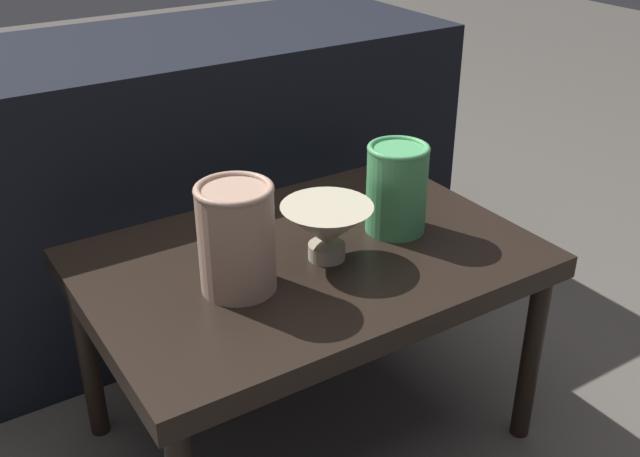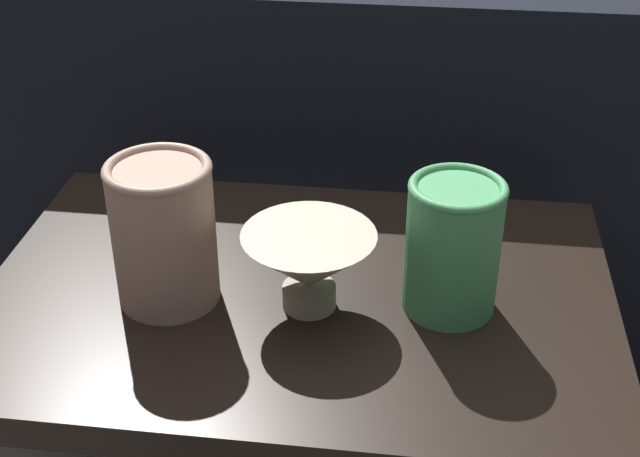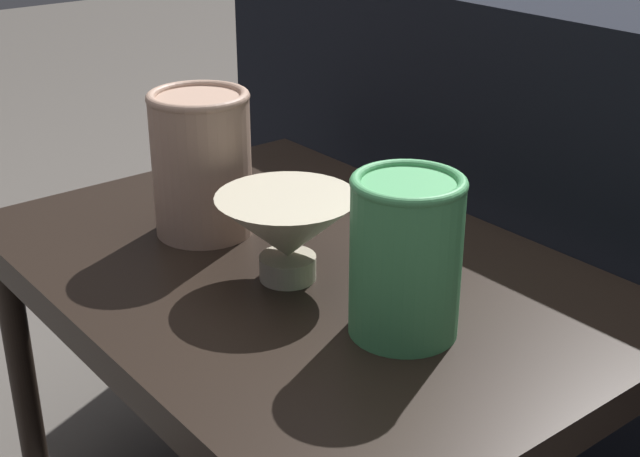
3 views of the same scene
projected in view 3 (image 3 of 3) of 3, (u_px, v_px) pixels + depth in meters
The scene contains 5 objects.
table at pixel (301, 297), 1.03m from camera, with size 0.76×0.52×0.40m.
couch_backdrop at pixel (606, 203), 1.39m from camera, with size 1.30×0.50×0.65m.
bowl at pixel (287, 229), 0.96m from camera, with size 0.15×0.15×0.10m.
vase_textured_left at pixel (202, 161), 1.06m from camera, with size 0.12×0.12×0.18m.
vase_colorful_right at pixel (406, 254), 0.85m from camera, with size 0.11×0.11×0.16m.
Camera 3 is at (0.72, -0.55, 0.85)m, focal length 50.00 mm.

